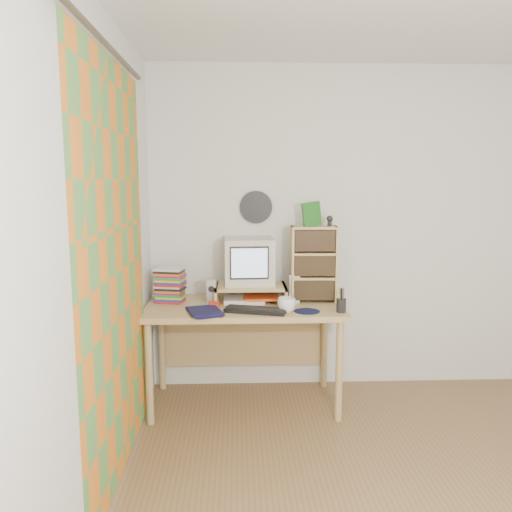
{
  "coord_description": "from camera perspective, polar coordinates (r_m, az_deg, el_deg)",
  "views": [
    {
      "loc": [
        -1.08,
        -2.11,
        1.63
      ],
      "look_at": [
        -0.95,
        1.33,
        1.11
      ],
      "focal_mm": 35.0,
      "sensor_mm": 36.0,
      "label": 1
    }
  ],
  "objects": [
    {
      "name": "curtain",
      "position": [
        2.71,
        -15.69,
        -1.96
      ],
      "size": [
        0.0,
        2.2,
        2.2
      ],
      "primitive_type": "plane",
      "rotation": [
        1.57,
        0.0,
        1.57
      ],
      "color": "orange",
      "rests_on": "left_wall"
    },
    {
      "name": "mug",
      "position": [
        3.4,
        3.52,
        -5.59
      ],
      "size": [
        0.14,
        0.14,
        0.1
      ],
      "primitive_type": "imported",
      "rotation": [
        0.0,
        0.0,
        -0.1
      ],
      "color": "white",
      "rests_on": "desk"
    },
    {
      "name": "wall_disc",
      "position": [
        3.85,
        -0.0,
        5.6
      ],
      "size": [
        0.25,
        0.02,
        0.25
      ],
      "primitive_type": "cylinder",
      "rotation": [
        1.57,
        0.0,
        0.0
      ],
      "color": "black",
      "rests_on": "back_wall"
    },
    {
      "name": "dvd_stack",
      "position": [
        3.7,
        -9.82,
        -3.06
      ],
      "size": [
        0.22,
        0.18,
        0.28
      ],
      "primitive_type": null,
      "rotation": [
        0.0,
        0.0,
        -0.21
      ],
      "color": "brown",
      "rests_on": "desk"
    },
    {
      "name": "red_box",
      "position": [
        3.54,
        -4.83,
        -5.54
      ],
      "size": [
        0.08,
        0.05,
        0.04
      ],
      "primitive_type": "cube",
      "rotation": [
        0.0,
        0.0,
        -0.02
      ],
      "color": "red",
      "rests_on": "desk"
    },
    {
      "name": "papers",
      "position": [
        3.69,
        -0.59,
        -4.91
      ],
      "size": [
        0.3,
        0.22,
        0.04
      ],
      "primitive_type": null,
      "rotation": [
        0.0,
        0.0,
        0.01
      ],
      "color": "white",
      "rests_on": "desk"
    },
    {
      "name": "crt_monitor",
      "position": [
        3.69,
        -0.81,
        -0.62
      ],
      "size": [
        0.38,
        0.38,
        0.34
      ],
      "primitive_type": "cube",
      "rotation": [
        0.0,
        0.0,
        0.05
      ],
      "color": "beige",
      "rests_on": "monitor_riser"
    },
    {
      "name": "monitor_riser",
      "position": [
        3.68,
        -0.63,
        -3.76
      ],
      "size": [
        0.52,
        0.3,
        0.12
      ],
      "color": "tan",
      "rests_on": "desk"
    },
    {
      "name": "cd_rack",
      "position": [
        3.68,
        6.59,
        -0.9
      ],
      "size": [
        0.34,
        0.19,
        0.55
      ],
      "primitive_type": "cube",
      "rotation": [
        0.0,
        0.0,
        -0.04
      ],
      "color": "tan",
      "rests_on": "desk"
    },
    {
      "name": "game_box",
      "position": [
        3.63,
        6.37,
        4.76
      ],
      "size": [
        0.14,
        0.06,
        0.17
      ],
      "primitive_type": "cube",
      "rotation": [
        0.0,
        0.0,
        0.26
      ],
      "color": "#1E621C",
      "rests_on": "cd_rack"
    },
    {
      "name": "keyboard",
      "position": [
        3.39,
        -0.04,
        -6.22
      ],
      "size": [
        0.44,
        0.25,
        0.03
      ],
      "primitive_type": "cube",
      "rotation": [
        0.0,
        0.0,
        -0.28
      ],
      "color": "black",
      "rests_on": "desk"
    },
    {
      "name": "pen_cup",
      "position": [
        3.43,
        9.72,
        -5.29
      ],
      "size": [
        0.08,
        0.08,
        0.13
      ],
      "primitive_type": null,
      "rotation": [
        0.0,
        0.0,
        -0.21
      ],
      "color": "black",
      "rests_on": "desk"
    },
    {
      "name": "mousepad",
      "position": [
        3.43,
        5.84,
        -6.31
      ],
      "size": [
        0.22,
        0.22,
        0.0
      ],
      "primitive_type": "cylinder",
      "rotation": [
        0.0,
        0.0,
        0.33
      ],
      "color": "#101535",
      "rests_on": "desk"
    },
    {
      "name": "diary",
      "position": [
        3.36,
        -7.62,
        -6.25
      ],
      "size": [
        0.3,
        0.26,
        0.05
      ],
      "primitive_type": "imported",
      "rotation": [
        0.0,
        0.0,
        0.3
      ],
      "color": "#0F0E36",
      "rests_on": "desk"
    },
    {
      "name": "speaker_left",
      "position": [
        3.62,
        -5.08,
        -4.07
      ],
      "size": [
        0.07,
        0.07,
        0.18
      ],
      "primitive_type": "cube",
      "rotation": [
        0.0,
        0.0,
        -0.1
      ],
      "color": "#BBBBC0",
      "rests_on": "desk"
    },
    {
      "name": "webcam",
      "position": [
        3.64,
        8.42,
        3.99
      ],
      "size": [
        0.05,
        0.05,
        0.08
      ],
      "primitive_type": null,
      "rotation": [
        0.0,
        0.0,
        -0.13
      ],
      "color": "black",
      "rests_on": "cd_rack"
    },
    {
      "name": "back_wall",
      "position": [
        4.02,
        13.36,
        2.93
      ],
      "size": [
        3.5,
        0.0,
        3.5
      ],
      "primitive_type": "plane",
      "rotation": [
        1.57,
        0.0,
        0.0
      ],
      "color": "white",
      "rests_on": "floor"
    },
    {
      "name": "left_wall",
      "position": [
        2.25,
        -19.62,
        -1.68
      ],
      "size": [
        0.0,
        3.5,
        3.5
      ],
      "primitive_type": "plane",
      "rotation": [
        1.57,
        0.0,
        1.57
      ],
      "color": "white",
      "rests_on": "floor"
    },
    {
      "name": "speaker_right",
      "position": [
        3.67,
        4.39,
        -3.66
      ],
      "size": [
        0.08,
        0.08,
        0.21
      ],
      "primitive_type": "cube",
      "rotation": [
        0.0,
        0.0,
        -0.04
      ],
      "color": "#BBBBC0",
      "rests_on": "desk"
    },
    {
      "name": "desk",
      "position": [
        3.69,
        -1.39,
        -7.36
      ],
      "size": [
        1.4,
        0.7,
        0.75
      ],
      "color": "tan",
      "rests_on": "floor"
    }
  ]
}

